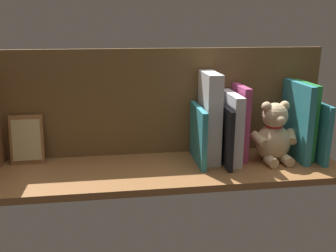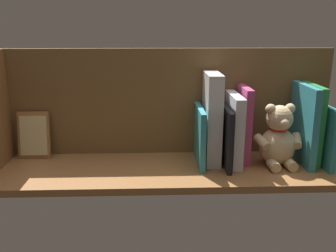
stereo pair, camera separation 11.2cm
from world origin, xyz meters
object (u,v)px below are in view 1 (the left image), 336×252
Objects in this scene: book_0 at (312,129)px; dictionary_thick_white at (209,117)px; teddy_bear at (274,135)px; picture_frame_leaning at (27,140)px.

dictionary_thick_white is (35.58, -2.71, 4.90)cm from book_0.
dictionary_thick_white is (21.13, -4.14, 5.84)cm from teddy_bear.
book_0 is 1.30× the size of picture_frame_leaning.
dictionary_thick_white is 60.64cm from picture_frame_leaning.
book_0 is at bearing 175.64° from dictionary_thick_white.
dictionary_thick_white is at bearing 174.88° from picture_frame_leaning.
picture_frame_leaning is at bearing -4.84° from book_0.
dictionary_thick_white reaches higher than teddy_bear.
teddy_bear is at bearing 5.65° from book_0.
picture_frame_leaning is (81.14, -9.52, -1.01)cm from teddy_bear.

